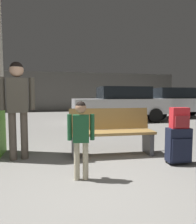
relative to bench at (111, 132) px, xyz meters
The scene contains 9 objects.
ground_plane 2.56m from the bench, 103.82° to the left, with size 18.00×18.00×0.10m, color gray.
garage_back_wall 11.36m from the bench, 93.04° to the left, with size 18.00×0.12×2.80m, color slate.
bench is the anchor object (origin of this frame).
suitcase 1.23m from the bench, 40.98° to the right, with size 0.39×0.26×0.60m.
backpack_bright 1.27m from the bench, 41.00° to the right, with size 0.30×0.22×0.34m.
child 1.32m from the bench, 124.66° to the right, with size 0.36×0.23×1.07m.
adult 1.81m from the bench, behind, with size 0.58×0.25×1.72m.
parked_car_side 7.71m from the bench, 47.44° to the left, with size 4.24×2.09×1.51m.
parked_car_near 5.24m from the bench, 69.00° to the left, with size 4.14×1.88×1.51m.
Camera 1 is at (-0.53, -2.23, 1.14)m, focal length 33.17 mm.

